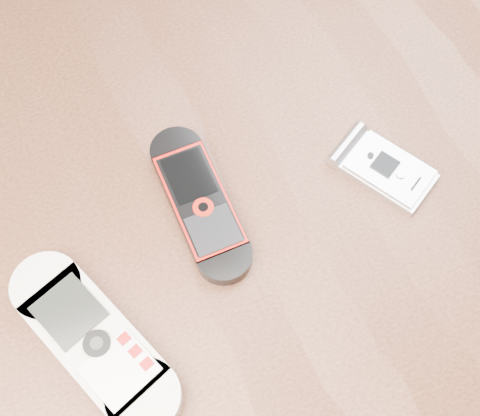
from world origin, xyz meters
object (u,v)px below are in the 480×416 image
(motorola_razr, at_px, (386,169))
(nokia_white, at_px, (94,340))
(table, at_px, (235,260))
(nokia_black_red, at_px, (200,202))

(motorola_razr, bearing_deg, nokia_white, 159.67)
(nokia_white, bearing_deg, table, 1.80)
(nokia_black_red, relative_size, motorola_razr, 1.69)
(nokia_white, bearing_deg, motorola_razr, -11.65)
(table, distance_m, nokia_white, 0.19)
(table, distance_m, nokia_black_red, 0.12)
(table, height_order, nokia_white, nokia_white)
(table, relative_size, motorola_razr, 13.02)
(nokia_black_red, xyz_separation_m, motorola_razr, (0.16, -0.04, -0.00))
(nokia_black_red, distance_m, motorola_razr, 0.17)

